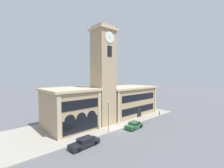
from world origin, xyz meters
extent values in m
plane|color=#56565B|center=(0.00, 0.00, 0.00)|extent=(300.00, 300.00, 0.00)
cube|color=gray|center=(0.00, 7.19, 0.07)|extent=(44.46, 14.39, 0.15)
cube|color=tan|center=(0.00, 5.03, 10.26)|extent=(4.17, 4.17, 20.52)
cube|color=tan|center=(0.00, 5.03, 20.75)|extent=(4.87, 4.87, 0.45)
cube|color=tan|center=(0.00, 5.03, 21.27)|extent=(3.83, 3.83, 0.60)
cylinder|color=#4C4C51|center=(0.00, 5.03, 22.17)|extent=(0.10, 0.10, 1.20)
cylinder|color=silver|center=(0.00, 2.90, 18.84)|extent=(2.36, 0.10, 2.36)
cylinder|color=black|center=(0.00, 2.83, 18.84)|extent=(0.19, 0.04, 0.19)
cylinder|color=silver|center=(2.13, 5.03, 18.84)|extent=(0.10, 2.36, 2.36)
cylinder|color=black|center=(2.20, 5.03, 18.84)|extent=(0.04, 0.19, 0.19)
cube|color=black|center=(0.00, 2.91, 15.96)|extent=(1.17, 0.10, 2.20)
cube|color=tan|center=(-6.90, 7.67, 3.90)|extent=(9.04, 9.44, 7.81)
cube|color=tan|center=(-6.90, 7.67, 8.03)|extent=(9.74, 10.14, 0.45)
cube|color=tan|center=(-11.07, 2.89, 3.90)|extent=(0.70, 0.16, 7.81)
cube|color=tan|center=(-2.73, 2.89, 3.90)|extent=(0.70, 0.16, 7.81)
cube|color=black|center=(-6.90, 2.91, 5.62)|extent=(7.41, 0.10, 1.72)
cube|color=black|center=(-6.90, 2.91, 1.87)|extent=(7.23, 0.10, 2.50)
cylinder|color=black|center=(-9.16, 2.90, 3.12)|extent=(1.99, 0.06, 1.99)
cylinder|color=black|center=(-6.90, 2.90, 3.12)|extent=(1.99, 0.06, 1.99)
cylinder|color=black|center=(-4.64, 2.90, 3.12)|extent=(1.99, 0.06, 1.99)
cube|color=tan|center=(10.31, 7.67, 3.68)|extent=(15.84, 9.44, 7.37)
cube|color=tan|center=(10.31, 7.67, 7.59)|extent=(16.54, 10.14, 0.45)
cube|color=tan|center=(2.73, 2.89, 3.68)|extent=(0.70, 0.16, 7.37)
cube|color=tan|center=(17.88, 2.89, 3.68)|extent=(0.70, 0.16, 7.37)
cube|color=black|center=(10.31, 2.91, 5.31)|extent=(12.99, 0.10, 1.62)
cube|color=black|center=(10.31, 2.90, 1.33)|extent=(1.50, 0.12, 2.65)
cube|color=black|center=(10.31, 2.91, 2.12)|extent=(12.99, 0.10, 1.65)
cube|color=black|center=(-9.06, -1.51, 0.51)|extent=(4.91, 2.08, 0.66)
cube|color=black|center=(-8.87, -1.49, 1.10)|extent=(2.41, 1.74, 0.52)
cube|color=black|center=(-8.87, -1.49, 1.10)|extent=(2.32, 1.76, 0.39)
cylinder|color=black|center=(-10.49, -2.38, 0.32)|extent=(0.66, 0.26, 0.65)
cylinder|color=black|center=(-10.60, -0.84, 0.32)|extent=(0.66, 0.26, 0.65)
cylinder|color=black|center=(-7.52, -2.17, 0.32)|extent=(0.66, 0.26, 0.65)
cylinder|color=black|center=(-7.63, -0.64, 0.32)|extent=(0.66, 0.26, 0.65)
cube|color=#285633|center=(2.73, -1.51, 0.54)|extent=(4.13, 2.14, 0.68)
cube|color=#285633|center=(2.89, -1.50, 1.13)|extent=(2.04, 1.81, 0.50)
cube|color=black|center=(2.89, -1.50, 1.13)|extent=(1.96, 1.84, 0.37)
cylinder|color=black|center=(1.55, -2.42, 0.35)|extent=(0.72, 0.27, 0.71)
cylinder|color=black|center=(1.44, -0.77, 0.35)|extent=(0.72, 0.27, 0.71)
cylinder|color=black|center=(4.03, -2.24, 0.35)|extent=(0.72, 0.27, 0.71)
cylinder|color=black|center=(3.92, -0.60, 0.35)|extent=(0.72, 0.27, 0.71)
cylinder|color=#4C4C51|center=(-2.59, 0.38, 2.95)|extent=(0.12, 0.12, 5.59)
sphere|color=silver|center=(-2.59, 0.38, 5.92)|extent=(0.36, 0.36, 0.36)
cylinder|color=black|center=(15.73, 0.25, 0.60)|extent=(0.18, 0.18, 0.90)
sphere|color=black|center=(15.73, 0.25, 1.13)|extent=(0.16, 0.16, 0.16)
camera|label=1|loc=(-20.96, -20.72, 10.76)|focal=24.00mm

